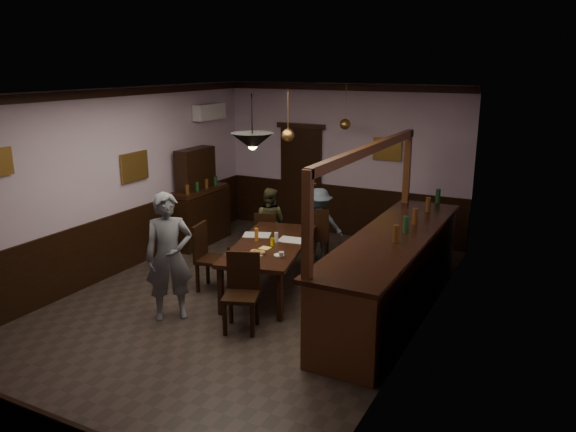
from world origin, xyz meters
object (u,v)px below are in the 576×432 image
Objects in this scene: chair_far_left at (266,234)px; coffee_cup at (281,254)px; chair_side at (208,254)px; pendant_iron at (252,141)px; person_seated_left at (269,222)px; chair_far_right at (316,234)px; pendant_brass_mid at (288,135)px; sideboard at (199,206)px; chair_near at (242,288)px; soda_can at (273,242)px; person_standing at (169,257)px; person_seated_right at (319,224)px; dining_table at (270,247)px; pendant_brass_far at (345,124)px; bar_counter at (392,271)px.

coffee_cup is at bearing 103.41° from chair_far_left.
pendant_iron is (1.05, -0.37, 1.82)m from chair_side.
coffee_cup is at bearing 117.38° from person_seated_left.
chair_side is (-1.02, -1.74, 0.01)m from chair_far_right.
pendant_brass_mid is (-0.48, 1.14, 1.50)m from coffee_cup.
person_seated_left is at bearing 135.07° from pendant_brass_mid.
sideboard is 3.73m from pendant_iron.
chair_near is 0.55× the size of sideboard.
coffee_cup is (1.25, -1.91, 0.18)m from person_seated_left.
chair_far_left reaches higher than soda_can.
person_seated_left is (-0.06, 2.86, -0.25)m from person_standing.
person_standing reaches higher than person_seated_right.
soda_can is at bearing -45.74° from dining_table.
chair_near is 12.66× the size of coffee_cup.
chair_side is 2.14m from pendant_iron.
chair_near reaches higher than soda_can.
chair_far_left is 0.86× the size of chair_near.
pendant_brass_far is (0.20, 1.87, 0.00)m from pendant_brass_mid.
person_standing is at bearing 52.90° from chair_far_right.
chair_near is (0.29, -1.28, -0.13)m from dining_table.
person_standing is 2.16× the size of pendant_brass_mid.
chair_far_right is 1.89m from pendant_brass_mid.
chair_side is at bearing 62.54° from chair_far_left.
chair_far_left reaches higher than dining_table.
coffee_cup is (1.18, -1.65, 0.32)m from chair_far_left.
chair_far_right reaches higher than dining_table.
chair_near is 0.83m from coffee_cup.
chair_far_left is 1.08× the size of pendant_brass_far.
person_seated_right is at bearing 74.00° from chair_near.
chair_near reaches higher than chair_far_right.
person_seated_left is 2.23m from pendant_brass_far.
person_seated_right is 1.92m from pendant_brass_mid.
bar_counter is at bearing 136.31° from chair_far_left.
chair_far_right is 2.63m from chair_near.
bar_counter is (2.66, -1.28, -0.03)m from person_seated_left.
person_seated_right reaches higher than chair_far_right.
person_standing is (-0.73, -1.46, 0.19)m from dining_table.
bar_counter is (4.20, -1.29, -0.15)m from sideboard.
person_standing is 4.31m from pendant_brass_far.
pendant_brass_mid reaches higher than soda_can.
chair_near is 8.44× the size of soda_can.
person_seated_left is at bearing 91.84° from chair_near.
person_standing is 1.40× the size of person_seated_left.
person_seated_right is at bearing 4.72° from sideboard.
pendant_brass_far is at bearing 90.22° from pendant_iron.
pendant_brass_far reaches higher than person_seated_left.
coffee_cup is at bearing -67.06° from pendant_brass_mid.
chair_far_left is 0.31m from person_seated_left.
soda_can is 1.72m from pendant_iron.
person_seated_right is 16.04× the size of coffee_cup.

